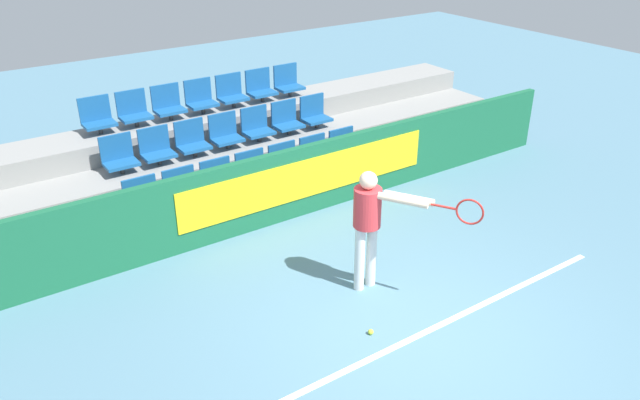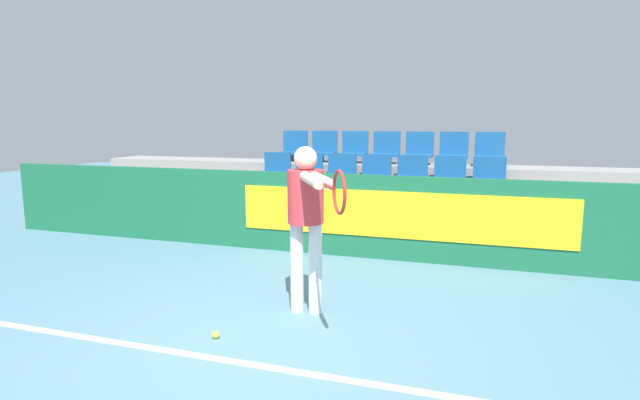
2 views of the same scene
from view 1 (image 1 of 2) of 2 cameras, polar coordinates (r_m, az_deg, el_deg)
name	(u,v)px [view 1 (image 1 of 2)]	position (r m, az deg, el deg)	size (l,w,h in m)	color
ground_plane	(405,324)	(7.63, 7.76, -11.14)	(30.00, 30.00, 0.00)	slate
court_baseline	(420,335)	(7.48, 9.09, -12.08)	(6.16, 0.08, 0.01)	white
barrier_wall	(275,189)	(9.44, -4.18, 1.05)	(11.68, 0.14, 1.14)	#19603D
bleacher_tier_front	(257,199)	(10.03, -5.74, 0.10)	(11.28, 0.91, 0.37)	gray
bleacher_tier_middle	(231,169)	(10.68, -8.16, 2.78)	(11.28, 0.91, 0.73)	gray
bleacher_tier_back	(207,143)	(11.38, -10.29, 5.13)	(11.28, 0.91, 1.10)	gray
stadium_chair_0	(143,200)	(9.32, -15.88, 0.00)	(0.49, 0.36, 0.58)	#333333
stadium_chair_1	(182,190)	(9.49, -12.52, 0.91)	(0.49, 0.36, 0.58)	#333333
stadium_chair_2	(218,180)	(9.70, -9.28, 1.78)	(0.49, 0.36, 0.58)	#333333
stadium_chair_3	(253,171)	(9.94, -6.19, 2.61)	(0.49, 0.36, 0.58)	#333333
stadium_chair_4	(285,163)	(10.20, -3.24, 3.39)	(0.49, 0.36, 0.58)	#333333
stadium_chair_5	(315,155)	(10.50, -0.45, 4.12)	(0.49, 0.36, 0.58)	#333333
stadium_chair_6	(344,148)	(10.81, 2.18, 4.80)	(0.49, 0.36, 0.58)	#333333
stadium_chair_7	(119,156)	(9.98, -17.91, 3.81)	(0.49, 0.36, 0.58)	#333333
stadium_chair_8	(157,148)	(10.14, -14.72, 4.60)	(0.49, 0.36, 0.58)	#333333
stadium_chair_9	(192,140)	(10.33, -11.64, 5.36)	(0.49, 0.36, 0.58)	#333333
stadium_chair_10	(225,133)	(10.55, -8.66, 6.07)	(0.49, 0.36, 0.58)	#333333
stadium_chair_11	(257,126)	(10.80, -5.82, 6.73)	(0.49, 0.36, 0.58)	#333333
stadium_chair_12	(286,120)	(11.08, -3.10, 7.35)	(0.49, 0.36, 0.58)	#333333
stadium_chair_13	(314,113)	(11.38, -0.51, 7.92)	(0.49, 0.36, 0.58)	#333333
stadium_chair_14	(97,117)	(10.68, -19.70, 7.13)	(0.49, 0.36, 0.58)	#333333
stadium_chair_15	(134,111)	(10.83, -16.67, 7.84)	(0.49, 0.36, 0.58)	#333333
stadium_chair_16	(168,104)	(11.01, -13.73, 8.50)	(0.49, 0.36, 0.58)	#333333
stadium_chair_17	(200,98)	(11.22, -10.88, 9.12)	(0.49, 0.36, 0.58)	#333333
stadium_chair_18	(231,93)	(11.46, -8.13, 9.70)	(0.49, 0.36, 0.58)	#333333
stadium_chair_19	(260,87)	(11.72, -5.49, 10.23)	(0.49, 0.36, 0.58)	#333333
stadium_chair_20	(288,82)	(12.00, -2.97, 10.71)	(0.49, 0.36, 0.58)	#333333
tennis_player	(372,218)	(7.66, 4.81, -1.64)	(0.89, 1.38, 1.63)	silver
tennis_ball	(371,332)	(7.41, 4.66, -11.93)	(0.07, 0.07, 0.07)	#CCDB33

